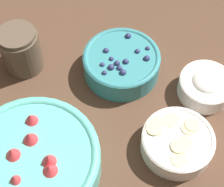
# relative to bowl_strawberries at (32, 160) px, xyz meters

# --- Properties ---
(ground_plane) EXTENTS (4.00, 4.00, 0.00)m
(ground_plane) POSITION_rel_bowl_strawberries_xyz_m (-0.14, -0.04, -0.04)
(ground_plane) COLOR #4C3323
(bowl_strawberries) EXTENTS (0.27, 0.27, 0.08)m
(bowl_strawberries) POSITION_rel_bowl_strawberries_xyz_m (0.00, 0.00, 0.00)
(bowl_strawberries) COLOR #56B7A8
(bowl_strawberries) RESTS_ON ground_plane
(bowl_blueberries) EXTENTS (0.18, 0.18, 0.06)m
(bowl_blueberries) POSITION_rel_bowl_strawberries_xyz_m (-0.27, -0.13, -0.00)
(bowl_blueberries) COLOR teal
(bowl_blueberries) RESTS_ON ground_plane
(bowl_bananas) EXTENTS (0.15, 0.15, 0.05)m
(bowl_bananas) POSITION_rel_bowl_strawberries_xyz_m (-0.27, 0.10, -0.01)
(bowl_bananas) COLOR white
(bowl_bananas) RESTS_ON ground_plane
(bowl_cream) EXTENTS (0.12, 0.12, 0.06)m
(bowl_cream) POSITION_rel_bowl_strawberries_xyz_m (-0.41, 0.01, -0.01)
(bowl_cream) COLOR white
(bowl_cream) RESTS_ON ground_plane
(jar_chocolate) EXTENTS (0.09, 0.09, 0.11)m
(jar_chocolate) POSITION_rel_bowl_strawberries_xyz_m (-0.08, -0.26, 0.01)
(jar_chocolate) COLOR brown
(jar_chocolate) RESTS_ON ground_plane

